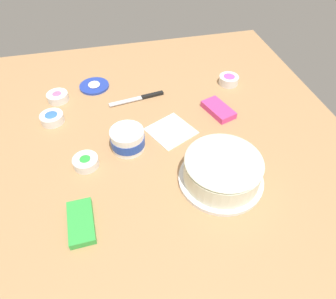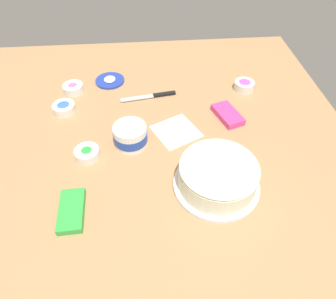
% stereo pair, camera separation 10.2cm
% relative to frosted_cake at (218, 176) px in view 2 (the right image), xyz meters
% --- Properties ---
extents(ground_plane, '(1.54, 1.54, 0.00)m').
position_rel_frosted_cake_xyz_m(ground_plane, '(0.21, 0.22, -0.05)').
color(ground_plane, tan).
extents(frosted_cake, '(0.27, 0.27, 0.11)m').
position_rel_frosted_cake_xyz_m(frosted_cake, '(0.00, 0.00, 0.00)').
color(frosted_cake, white).
rests_on(frosted_cake, ground_plane).
extents(frosting_tub, '(0.12, 0.12, 0.08)m').
position_rel_frosted_cake_xyz_m(frosting_tub, '(0.21, 0.27, -0.01)').
color(frosting_tub, white).
rests_on(frosting_tub, ground_plane).
extents(frosting_tub_lid, '(0.13, 0.13, 0.02)m').
position_rel_frosted_cake_xyz_m(frosting_tub_lid, '(0.62, 0.36, -0.05)').
color(frosting_tub_lid, '#233DAD').
rests_on(frosting_tub_lid, ground_plane).
extents(spreading_knife, '(0.06, 0.24, 0.01)m').
position_rel_frosted_cake_xyz_m(spreading_knife, '(0.49, 0.17, -0.05)').
color(spreading_knife, silver).
rests_on(spreading_knife, ground_plane).
extents(sprinkle_bowl_blue, '(0.09, 0.09, 0.04)m').
position_rel_frosted_cake_xyz_m(sprinkle_bowl_blue, '(0.42, 0.53, -0.03)').
color(sprinkle_bowl_blue, white).
rests_on(sprinkle_bowl_blue, ground_plane).
extents(sprinkle_bowl_pink, '(0.09, 0.09, 0.03)m').
position_rel_frosted_cake_xyz_m(sprinkle_bowl_pink, '(0.56, 0.51, -0.03)').
color(sprinkle_bowl_pink, white).
rests_on(sprinkle_bowl_pink, ground_plane).
extents(sprinkle_bowl_rainbow, '(0.09, 0.09, 0.04)m').
position_rel_frosted_cake_xyz_m(sprinkle_bowl_rainbow, '(0.51, -0.22, -0.03)').
color(sprinkle_bowl_rainbow, white).
rests_on(sprinkle_bowl_rainbow, ground_plane).
extents(sprinkle_bowl_green, '(0.08, 0.08, 0.03)m').
position_rel_frosted_cake_xyz_m(sprinkle_bowl_green, '(0.16, 0.42, -0.03)').
color(sprinkle_bowl_green, white).
rests_on(sprinkle_bowl_green, ground_plane).
extents(candy_box_lower, '(0.15, 0.08, 0.02)m').
position_rel_frosted_cake_xyz_m(candy_box_lower, '(-0.06, 0.44, -0.04)').
color(candy_box_lower, green).
rests_on(candy_box_lower, ground_plane).
extents(candy_box_upper, '(0.16, 0.11, 0.03)m').
position_rel_frosted_cake_xyz_m(candy_box_upper, '(0.33, -0.11, -0.04)').
color(candy_box_upper, '#E53D8E').
rests_on(candy_box_upper, ground_plane).
extents(paper_napkin, '(0.20, 0.20, 0.01)m').
position_rel_frosted_cake_xyz_m(paper_napkin, '(0.26, 0.10, -0.05)').
color(paper_napkin, white).
rests_on(paper_napkin, ground_plane).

